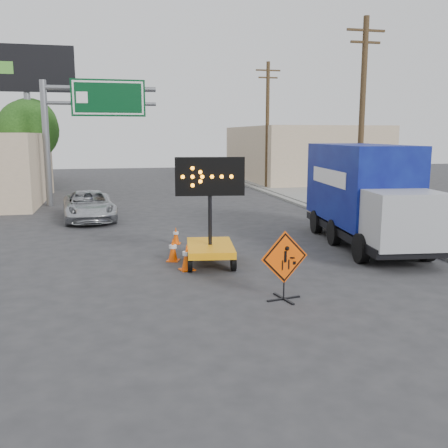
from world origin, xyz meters
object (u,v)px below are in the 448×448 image
object	(u,v)px
box_truck	(364,200)
arrow_board	(210,241)
construction_sign	(284,264)
pickup_truck	(89,206)

from	to	relation	value
box_truck	arrow_board	bearing A→B (deg)	-158.52
construction_sign	box_truck	distance (m)	7.11
box_truck	construction_sign	bearing A→B (deg)	-126.03
construction_sign	pickup_truck	xyz separation A→B (m)	(-4.98, 12.80, -0.21)
arrow_board	pickup_truck	size ratio (longest dim) A/B	0.68
pickup_truck	arrow_board	bearing A→B (deg)	-72.43
arrow_board	pickup_truck	xyz separation A→B (m)	(-3.91, 9.16, -0.05)
construction_sign	pickup_truck	size ratio (longest dim) A/B	0.35
construction_sign	pickup_truck	world-z (taller)	construction_sign
arrow_board	pickup_truck	bearing A→B (deg)	120.98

